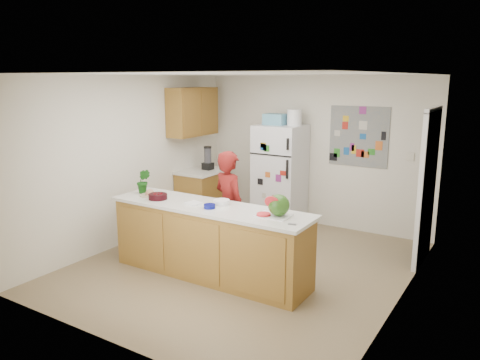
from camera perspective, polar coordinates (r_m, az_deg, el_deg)
The scene contains 26 objects.
floor at distance 6.36m, azimuth 0.52°, elevation -10.47°, with size 4.00×4.50×0.02m, color brown.
wall_back at distance 7.97m, azimuth 9.07°, elevation 3.48°, with size 4.00×0.02×2.50m, color beige.
wall_left at distance 7.22m, azimuth -13.20°, elevation 2.40°, with size 0.02×4.50×2.50m, color beige.
wall_right at distance 5.25m, azimuth 19.61°, elevation -1.66°, with size 0.02×4.50×2.50m, color beige.
ceiling at distance 5.86m, azimuth 0.57°, elevation 12.87°, with size 4.00×4.50×0.02m, color white.
doorway at distance 6.70m, azimuth 22.00°, elevation -0.96°, with size 0.03×0.85×2.04m, color black.
peninsula_base at distance 5.91m, azimuth -3.70°, elevation -7.62°, with size 2.60×0.62×0.88m, color brown.
peninsula_top at distance 5.77m, azimuth -3.76°, elevation -3.33°, with size 2.68×0.70×0.04m, color silver.
side_counter_base at distance 8.18m, azimuth -4.64°, elevation -2.04°, with size 0.60×0.80×0.86m, color brown.
side_counter_top at distance 8.08m, azimuth -4.69°, elevation 1.05°, with size 0.64×0.84×0.04m, color silver.
upper_cabinets at distance 7.99m, azimuth -5.79°, elevation 8.28°, with size 0.35×1.00×0.80m, color brown.
refrigerator at distance 7.89m, azimuth 4.88°, elevation 0.54°, with size 0.75×0.70×1.70m, color silver.
fridge_top_bin at distance 7.80m, azimuth 4.35°, elevation 7.40°, with size 0.35×0.28×0.18m, color #5999B2.
photo_collage at distance 7.65m, azimuth 14.27°, elevation 5.16°, with size 0.95×0.01×0.95m, color slate.
person at distance 6.29m, azimuth -1.30°, elevation -3.29°, with size 0.56×0.36×1.52m, color #5F100E.
blender_appliance at distance 8.11m, azimuth -3.95°, elevation 2.61°, with size 0.12×0.12×0.38m, color black.
cutting_board at distance 5.32m, azimuth 4.05°, elevation -4.39°, with size 0.38×0.28×0.01m, color silver.
watermelon at distance 5.28m, azimuth 4.75°, elevation -3.09°, with size 0.25×0.25×0.25m, color #1E5016.
watermelon_slice at distance 5.32m, azimuth 2.90°, elevation -4.19°, with size 0.16×0.16×0.02m, color red.
cherry_bowl at distance 6.14m, azimuth -9.97°, elevation -1.99°, with size 0.24×0.24×0.07m, color black.
white_bowl at distance 5.80m, azimuth -2.27°, elevation -2.71°, with size 0.20×0.20×0.06m, color white.
cobalt_bowl at distance 5.64m, azimuth -3.74°, elevation -3.21°, with size 0.14×0.14×0.05m, color #070B62.
plate at distance 6.34m, azimuth -10.91°, elevation -1.83°, with size 0.27×0.27×0.02m, color tan.
paper_towel at distance 5.85m, azimuth -5.65°, elevation -2.83°, with size 0.18×0.16×0.02m, color white.
keys at distance 5.05m, azimuth 6.38°, elevation -5.37°, with size 0.08×0.04×0.01m, color slate.
potted_plant at distance 6.47m, azimuth -11.68°, elevation -0.14°, with size 0.18×0.15×0.33m, color #153C10.
Camera 1 is at (3.06, -5.00, 2.45)m, focal length 35.00 mm.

